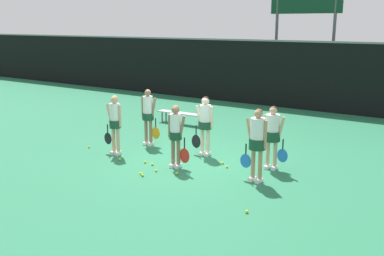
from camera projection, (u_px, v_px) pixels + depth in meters
The scene contains 22 objects.
ground_plane at pixel (192, 161), 12.47m from camera, with size 140.00×140.00×0.00m, color #26724C.
fence_windscreen at pixel (309, 76), 19.40m from camera, with size 60.00×0.08×3.01m.
scoreboard at pixel (306, 8), 20.43m from camera, with size 3.35×0.15×5.70m.
bench_courtside at pixel (182, 114), 16.93m from camera, with size 2.06×0.39×0.43m.
player_0 at pixel (115, 120), 12.89m from camera, with size 0.61×0.33×1.73m.
player_1 at pixel (176, 132), 11.71m from camera, with size 0.63×0.34×1.67m.
player_2 at pixel (257, 139), 10.62m from camera, with size 0.69×0.40×1.78m.
player_3 at pixel (148, 113), 13.89m from camera, with size 0.65×0.35×1.75m.
player_4 at pixel (205, 121), 12.78m from camera, with size 0.65×0.37×1.72m.
player_5 at pixel (273, 132), 11.58m from camera, with size 0.69×0.41×1.67m.
tennis_ball_0 at pixel (120, 159), 12.51m from camera, with size 0.07×0.07×0.07m, color #CCE033.
tennis_ball_1 at pixel (145, 162), 12.25m from camera, with size 0.07×0.07×0.07m, color #CCE033.
tennis_ball_2 at pixel (156, 171), 11.55m from camera, with size 0.07×0.07×0.07m, color #CCE033.
tennis_ball_3 at pixel (177, 173), 11.34m from camera, with size 0.07×0.07×0.07m, color #CCE033.
tennis_ball_4 at pixel (89, 147), 13.74m from camera, with size 0.06×0.06×0.06m, color #CCE033.
tennis_ball_5 at pixel (247, 211), 9.04m from camera, with size 0.07×0.07×0.07m, color #CCE033.
tennis_ball_6 at pixel (227, 167), 11.86m from camera, with size 0.07×0.07×0.07m, color #CCE033.
tennis_ball_7 at pixel (261, 157), 12.73m from camera, with size 0.07×0.07×0.07m, color #CCE033.
tennis_ball_8 at pixel (142, 175), 11.19m from camera, with size 0.07×0.07×0.07m, color #CCE033.
tennis_ball_9 at pixel (223, 163), 12.18m from camera, with size 0.07×0.07×0.07m, color #CCE033.
tennis_ball_10 at pixel (141, 173), 11.32m from camera, with size 0.07×0.07×0.07m, color #CCE033.
tennis_ball_11 at pixel (152, 164), 12.06m from camera, with size 0.07×0.07×0.07m, color #CCE033.
Camera 1 is at (6.67, -9.89, 3.74)m, focal length 42.00 mm.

